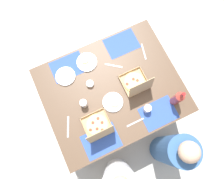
{
  "coord_description": "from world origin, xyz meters",
  "views": [
    {
      "loc": [
        0.24,
        0.5,
        2.89
      ],
      "look_at": [
        0.0,
        0.0,
        0.73
      ],
      "focal_mm": 33.93,
      "sensor_mm": 36.0,
      "label": 1
    }
  ],
  "objects_px": {
    "pizza_box_edge_far": "(136,83)",
    "cup_spare": "(84,103)",
    "cup_red": "(147,109)",
    "pizza_box_corner_right": "(98,127)",
    "plate_far_right": "(113,102)",
    "soda_bottle": "(178,98)",
    "plate_far_left": "(87,62)",
    "condiment_bowl": "(90,84)",
    "diner_right_seat": "(118,178)",
    "plate_near_left": "(65,76)",
    "diner_left_seat": "(172,150)"
  },
  "relations": [
    {
      "from": "pizza_box_edge_far",
      "to": "cup_spare",
      "type": "xyz_separation_m",
      "value": [
        0.57,
        -0.03,
        0.01
      ]
    },
    {
      "from": "cup_red",
      "to": "cup_spare",
      "type": "bearing_deg",
      "value": -30.02
    },
    {
      "from": "pizza_box_edge_far",
      "to": "pizza_box_corner_right",
      "type": "relative_size",
      "value": 0.99
    },
    {
      "from": "plate_far_right",
      "to": "soda_bottle",
      "type": "bearing_deg",
      "value": 156.04
    },
    {
      "from": "cup_red",
      "to": "plate_far_left",
      "type": "bearing_deg",
      "value": -64.74
    },
    {
      "from": "pizza_box_corner_right",
      "to": "plate_far_left",
      "type": "xyz_separation_m",
      "value": [
        -0.18,
        -0.69,
        -0.04
      ]
    },
    {
      "from": "cup_red",
      "to": "condiment_bowl",
      "type": "relative_size",
      "value": 1.17
    },
    {
      "from": "plate_far_right",
      "to": "diner_right_seat",
      "type": "xyz_separation_m",
      "value": [
        0.27,
        0.71,
        -0.23
      ]
    },
    {
      "from": "pizza_box_corner_right",
      "to": "condiment_bowl",
      "type": "relative_size",
      "value": 3.89
    },
    {
      "from": "pizza_box_corner_right",
      "to": "plate_far_left",
      "type": "relative_size",
      "value": 1.35
    },
    {
      "from": "cup_spare",
      "to": "diner_right_seat",
      "type": "relative_size",
      "value": 0.09
    },
    {
      "from": "plate_near_left",
      "to": "diner_left_seat",
      "type": "xyz_separation_m",
      "value": [
        -0.71,
        1.19,
        -0.23
      ]
    },
    {
      "from": "plate_far_left",
      "to": "diner_right_seat",
      "type": "bearing_deg",
      "value": 80.54
    },
    {
      "from": "soda_bottle",
      "to": "diner_right_seat",
      "type": "relative_size",
      "value": 0.29
    },
    {
      "from": "pizza_box_edge_far",
      "to": "diner_left_seat",
      "type": "xyz_separation_m",
      "value": [
        -0.08,
        0.79,
        -0.27
      ]
    },
    {
      "from": "pizza_box_edge_far",
      "to": "diner_right_seat",
      "type": "relative_size",
      "value": 0.26
    },
    {
      "from": "plate_near_left",
      "to": "condiment_bowl",
      "type": "relative_size",
      "value": 2.77
    },
    {
      "from": "condiment_bowl",
      "to": "diner_right_seat",
      "type": "height_order",
      "value": "diner_right_seat"
    },
    {
      "from": "pizza_box_edge_far",
      "to": "plate_far_right",
      "type": "xyz_separation_m",
      "value": [
        0.3,
        0.07,
        -0.04
      ]
    },
    {
      "from": "plate_far_left",
      "to": "cup_red",
      "type": "bearing_deg",
      "value": 115.26
    },
    {
      "from": "pizza_box_corner_right",
      "to": "diner_right_seat",
      "type": "xyz_separation_m",
      "value": [
        0.03,
        0.54,
        -0.27
      ]
    },
    {
      "from": "diner_left_seat",
      "to": "soda_bottle",
      "type": "bearing_deg",
      "value": -114.25
    },
    {
      "from": "plate_near_left",
      "to": "diner_left_seat",
      "type": "distance_m",
      "value": 1.4
    },
    {
      "from": "pizza_box_corner_right",
      "to": "cup_spare",
      "type": "distance_m",
      "value": 0.28
    },
    {
      "from": "plate_far_right",
      "to": "pizza_box_corner_right",
      "type": "bearing_deg",
      "value": 34.56
    },
    {
      "from": "pizza_box_edge_far",
      "to": "plate_near_left",
      "type": "xyz_separation_m",
      "value": [
        0.63,
        -0.4,
        -0.04
      ]
    },
    {
      "from": "plate_near_left",
      "to": "soda_bottle",
      "type": "height_order",
      "value": "soda_bottle"
    },
    {
      "from": "condiment_bowl",
      "to": "soda_bottle",
      "type": "bearing_deg",
      "value": 143.03
    },
    {
      "from": "pizza_box_corner_right",
      "to": "soda_bottle",
      "type": "xyz_separation_m",
      "value": [
        -0.82,
        0.09,
        0.09
      ]
    },
    {
      "from": "pizza_box_corner_right",
      "to": "cup_red",
      "type": "bearing_deg",
      "value": 174.99
    },
    {
      "from": "plate_near_left",
      "to": "cup_red",
      "type": "distance_m",
      "value": 0.93
    },
    {
      "from": "plate_near_left",
      "to": "diner_right_seat",
      "type": "xyz_separation_m",
      "value": [
        -0.06,
        1.19,
        -0.23
      ]
    },
    {
      "from": "pizza_box_edge_far",
      "to": "plate_near_left",
      "type": "height_order",
      "value": "pizza_box_edge_far"
    },
    {
      "from": "diner_left_seat",
      "to": "plate_near_left",
      "type": "bearing_deg",
      "value": -59.04
    },
    {
      "from": "plate_far_left",
      "to": "plate_near_left",
      "type": "distance_m",
      "value": 0.27
    },
    {
      "from": "diner_right_seat",
      "to": "pizza_box_corner_right",
      "type": "bearing_deg",
      "value": -93.12
    },
    {
      "from": "condiment_bowl",
      "to": "diner_left_seat",
      "type": "height_order",
      "value": "diner_left_seat"
    },
    {
      "from": "plate_near_left",
      "to": "cup_red",
      "type": "relative_size",
      "value": 2.36
    },
    {
      "from": "pizza_box_corner_right",
      "to": "soda_bottle",
      "type": "relative_size",
      "value": 0.92
    },
    {
      "from": "plate_far_right",
      "to": "diner_right_seat",
      "type": "distance_m",
      "value": 0.8
    },
    {
      "from": "plate_far_left",
      "to": "plate_near_left",
      "type": "bearing_deg",
      "value": 10.71
    },
    {
      "from": "pizza_box_edge_far",
      "to": "soda_bottle",
      "type": "height_order",
      "value": "soda_bottle"
    },
    {
      "from": "cup_red",
      "to": "cup_spare",
      "type": "xyz_separation_m",
      "value": [
        0.56,
        -0.32,
        0.01
      ]
    },
    {
      "from": "pizza_box_edge_far",
      "to": "plate_far_right",
      "type": "distance_m",
      "value": 0.31
    },
    {
      "from": "condiment_bowl",
      "to": "diner_left_seat",
      "type": "xyz_separation_m",
      "value": [
        -0.51,
        0.99,
        -0.25
      ]
    },
    {
      "from": "condiment_bowl",
      "to": "diner_right_seat",
      "type": "relative_size",
      "value": 0.07
    },
    {
      "from": "pizza_box_edge_far",
      "to": "condiment_bowl",
      "type": "xyz_separation_m",
      "value": [
        0.43,
        -0.21,
        -0.03
      ]
    },
    {
      "from": "diner_right_seat",
      "to": "cup_spare",
      "type": "bearing_deg",
      "value": -89.77
    },
    {
      "from": "pizza_box_edge_far",
      "to": "diner_left_seat",
      "type": "bearing_deg",
      "value": 95.59
    },
    {
      "from": "soda_bottle",
      "to": "diner_right_seat",
      "type": "xyz_separation_m",
      "value": [
        0.85,
        0.46,
        -0.36
      ]
    }
  ]
}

